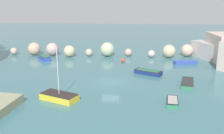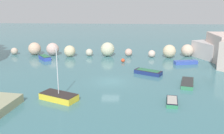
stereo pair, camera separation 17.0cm
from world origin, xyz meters
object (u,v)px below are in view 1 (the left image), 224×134
(moored_boat_1, at_px, (59,97))
(moored_boat_4, at_px, (185,62))
(moored_boat_0, at_px, (187,83))
(channel_buoy, at_px, (123,60))
(moored_boat_2, at_px, (148,72))
(moored_boat_3, at_px, (44,58))
(moored_boat_5, at_px, (172,101))

(moored_boat_1, relative_size, moored_boat_4, 1.41)
(moored_boat_0, height_order, moored_boat_1, moored_boat_1)
(moored_boat_0, bearing_deg, channel_buoy, 50.01)
(moored_boat_0, relative_size, moored_boat_2, 1.05)
(channel_buoy, relative_size, moored_boat_3, 0.20)
(moored_boat_1, bearing_deg, moored_boat_4, 69.12)
(channel_buoy, xyz_separation_m, moored_boat_3, (-14.69, 1.21, 0.04))
(moored_boat_4, height_order, moored_boat_5, moored_boat_4)
(channel_buoy, xyz_separation_m, moored_boat_2, (3.93, -7.32, -0.01))
(moored_boat_0, xyz_separation_m, moored_boat_1, (-15.85, -6.00, 0.14))
(moored_boat_2, xyz_separation_m, moored_boat_3, (-18.61, 8.53, 0.04))
(channel_buoy, bearing_deg, moored_boat_1, -111.35)
(channel_buoy, bearing_deg, moored_boat_5, -73.11)
(moored_boat_0, relative_size, moored_boat_1, 0.76)
(moored_boat_1, height_order, moored_boat_4, moored_boat_1)
(moored_boat_3, xyz_separation_m, moored_boat_5, (20.33, -19.81, -0.12))
(moored_boat_1, bearing_deg, moored_boat_0, 45.98)
(moored_boat_0, height_order, moored_boat_3, moored_boat_3)
(moored_boat_5, bearing_deg, moored_boat_2, -162.43)
(moored_boat_1, relative_size, moored_boat_5, 1.98)
(moored_boat_2, xyz_separation_m, moored_boat_5, (1.72, -11.27, -0.08))
(moored_boat_2, bearing_deg, moored_boat_4, 71.91)
(moored_boat_0, height_order, moored_boat_2, moored_boat_2)
(moored_boat_2, distance_m, moored_boat_5, 11.41)
(channel_buoy, relative_size, moored_boat_1, 0.11)
(moored_boat_2, height_order, moored_boat_5, moored_boat_2)
(channel_buoy, relative_size, moored_boat_5, 0.23)
(moored_boat_0, distance_m, moored_boat_5, 7.16)
(moored_boat_4, bearing_deg, moored_boat_5, 59.97)
(moored_boat_0, xyz_separation_m, moored_boat_4, (2.25, 11.40, 0.04))
(channel_buoy, relative_size, moored_boat_0, 0.15)
(channel_buoy, height_order, moored_boat_3, moored_boat_3)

